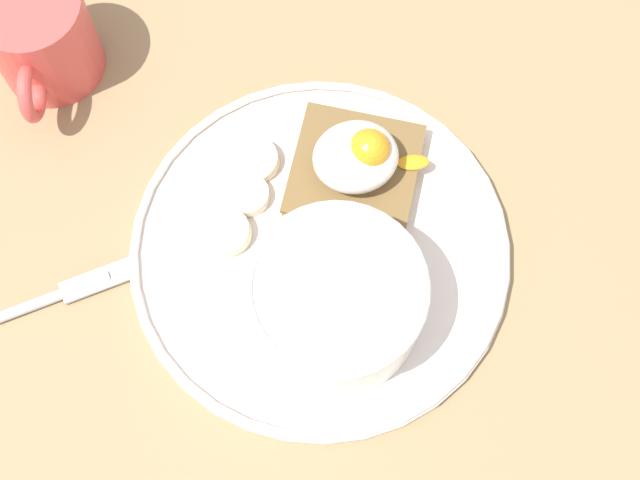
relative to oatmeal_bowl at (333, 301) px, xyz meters
The scene contains 10 objects.
ground_plane 7.16cm from the oatmeal_bowl, 87.10° to the left, with size 120.00×120.00×2.00cm, color #967C54.
plate 5.95cm from the oatmeal_bowl, 87.10° to the left, with size 26.83×26.83×1.60cm.
oatmeal_bowl is the anchor object (origin of this frame).
toast_slice 10.82cm from the oatmeal_bowl, 68.32° to the left, with size 11.79×11.79×1.50cm.
poached_egg 10.58cm from the oatmeal_bowl, 67.30° to the left, with size 8.34×5.39×4.22cm.
banana_slice_front 10.93cm from the oatmeal_bowl, 111.86° to the left, with size 4.43×4.43×1.06cm.
banana_slice_left 12.96cm from the oatmeal_bowl, 103.12° to the left, with size 4.34×4.28×1.36cm.
banana_slice_back 9.77cm from the oatmeal_bowl, 128.96° to the left, with size 4.00×3.91×1.52cm.
coffee_mug 29.32cm from the oatmeal_bowl, 123.88° to the left, with size 7.78×10.92×7.77cm.
knife 19.19cm from the oatmeal_bowl, 162.04° to the left, with size 13.69×3.45×0.80cm.
Camera 1 is at (-4.61, -20.48, 61.92)cm, focal length 50.00 mm.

